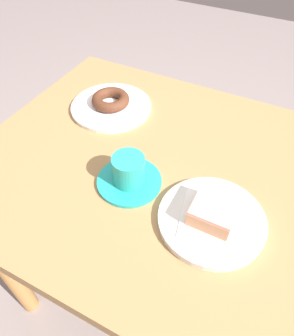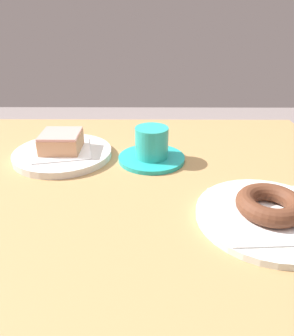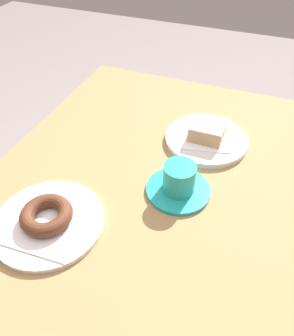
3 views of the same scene
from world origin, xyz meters
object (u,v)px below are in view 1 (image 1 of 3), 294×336
Objects in this scene: plate_glazed_square at (212,220)px; coffee_cup at (129,174)px; donut_chocolate_ring at (111,100)px; plate_chocolate_ring at (111,107)px; donut_glazed_square at (214,211)px.

coffee_cup is (0.21, -0.02, 0.02)m from plate_glazed_square.
plate_glazed_square is 0.47m from donut_chocolate_ring.
plate_chocolate_ring is at bearing 0.00° from donut_chocolate_ring.
plate_chocolate_ring is 0.30m from coffee_cup.
donut_glazed_square is 0.80× the size of donut_chocolate_ring.
plate_chocolate_ring is at bearing -31.78° from donut_glazed_square.
donut_glazed_square is at bearing 175.35° from coffee_cup.
donut_chocolate_ring is (0.40, -0.25, -0.01)m from donut_glazed_square.
plate_glazed_square is at bearing 0.00° from donut_glazed_square.
plate_chocolate_ring is 0.02m from donut_chocolate_ring.
donut_glazed_square is 0.58× the size of coffee_cup.
plate_glazed_square reaches higher than plate_chocolate_ring.
coffee_cup is at bearing 129.71° from plate_chocolate_ring.
coffee_cup is at bearing -4.65° from donut_glazed_square.
coffee_cup is (-0.19, 0.23, 0.00)m from donut_chocolate_ring.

